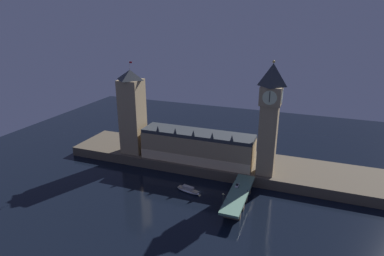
# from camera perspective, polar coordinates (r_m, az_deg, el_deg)

# --- Properties ---
(ground_plane) EXTENTS (400.00, 400.00, 0.00)m
(ground_plane) POSITION_cam_1_polar(r_m,az_deg,el_deg) (201.32, 1.15, -11.29)
(ground_plane) COLOR black
(embankment) EXTENTS (220.00, 42.00, 6.79)m
(embankment) POSITION_cam_1_polar(r_m,az_deg,el_deg) (232.77, 4.39, -6.01)
(embankment) COLOR brown
(embankment) RESTS_ON ground_plane
(parliament_hall) EXTENTS (78.15, 19.88, 24.94)m
(parliament_hall) POSITION_cam_1_polar(r_m,az_deg,el_deg) (222.86, 0.99, -3.26)
(parliament_hall) COLOR tan
(parliament_hall) RESTS_ON embankment
(clock_tower) EXTENTS (12.98, 13.09, 71.69)m
(clock_tower) POSITION_cam_1_polar(r_m,az_deg,el_deg) (200.35, 13.59, 1.98)
(clock_tower) COLOR tan
(clock_tower) RESTS_ON embankment
(victoria_tower) EXTENTS (15.40, 15.40, 66.82)m
(victoria_tower) POSITION_cam_1_polar(r_m,az_deg,el_deg) (235.74, -10.56, 2.85)
(victoria_tower) COLOR tan
(victoria_tower) RESTS_ON embankment
(bridge) EXTENTS (10.63, 46.00, 7.48)m
(bridge) POSITION_cam_1_polar(r_m,az_deg,el_deg) (188.78, 8.21, -12.00)
(bridge) COLOR slate
(bridge) RESTS_ON ground_plane
(car_northbound_lead) EXTENTS (1.87, 4.55, 1.35)m
(car_northbound_lead) POSITION_cam_1_polar(r_m,az_deg,el_deg) (193.45, 8.03, -10.07)
(car_northbound_lead) COLOR silver
(car_northbound_lead) RESTS_ON bridge
(pedestrian_near_rail) EXTENTS (0.38, 0.38, 1.78)m
(pedestrian_near_rail) POSITION_cam_1_polar(r_m,az_deg,el_deg) (179.68, 6.07, -12.31)
(pedestrian_near_rail) COLOR black
(pedestrian_near_rail) RESTS_ON bridge
(pedestrian_mid_walk) EXTENTS (0.38, 0.38, 1.77)m
(pedestrian_mid_walk) POSITION_cam_1_polar(r_m,az_deg,el_deg) (188.37, 9.84, -10.92)
(pedestrian_mid_walk) COLOR black
(pedestrian_mid_walk) RESTS_ON bridge
(street_lamp_near) EXTENTS (1.34, 0.60, 6.76)m
(street_lamp_near) POSITION_cam_1_polar(r_m,az_deg,el_deg) (173.92, 5.54, -12.17)
(street_lamp_near) COLOR #2D3333
(street_lamp_near) RESTS_ON bridge
(street_lamp_far) EXTENTS (1.34, 0.60, 6.32)m
(street_lamp_far) POSITION_cam_1_polar(r_m,az_deg,el_deg) (199.17, 7.81, -8.08)
(street_lamp_far) COLOR #2D3333
(street_lamp_far) RESTS_ON bridge
(boat_upstream) EXTENTS (16.66, 7.29, 3.95)m
(boat_upstream) POSITION_cam_1_polar(r_m,az_deg,el_deg) (200.43, -0.69, -10.95)
(boat_upstream) COLOR white
(boat_upstream) RESTS_ON ground_plane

